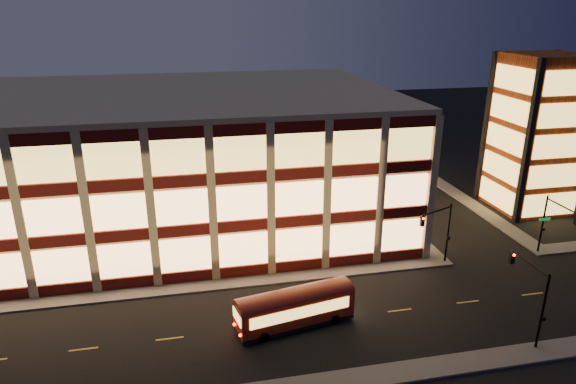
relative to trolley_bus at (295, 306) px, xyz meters
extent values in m
plane|color=black|center=(-7.34, 6.23, -1.69)|extent=(200.00, 200.00, 0.00)
cube|color=#514F4C|center=(-10.34, 7.23, -1.62)|extent=(54.00, 2.00, 0.15)
cube|color=#514F4C|center=(15.66, 23.23, -1.62)|extent=(2.00, 30.00, 0.15)
cube|color=#514F4C|center=(26.66, 23.23, -1.62)|extent=(2.00, 30.00, 0.15)
cube|color=tan|center=(-10.34, 23.23, 5.31)|extent=(50.00, 30.00, 14.00)
cube|color=tan|center=(-10.34, 23.23, 12.56)|extent=(50.40, 30.40, 0.50)
cube|color=#470C0A|center=(-10.34, 8.11, -1.04)|extent=(50.10, 0.25, 1.00)
cube|color=#FCB36A|center=(-10.34, 8.13, 1.06)|extent=(49.00, 0.20, 3.00)
cube|color=#470C0A|center=(14.78, 23.23, -1.04)|extent=(0.25, 30.10, 1.00)
cube|color=#FCB36A|center=(14.76, 23.23, 1.06)|extent=(0.20, 29.00, 3.00)
cube|color=#470C0A|center=(-10.34, 8.11, 3.36)|extent=(50.10, 0.25, 1.00)
cube|color=#FCB36A|center=(-10.34, 8.13, 5.46)|extent=(49.00, 0.20, 3.00)
cube|color=#470C0A|center=(14.78, 23.23, 3.36)|extent=(0.25, 30.10, 1.00)
cube|color=#FCB36A|center=(14.76, 23.23, 5.46)|extent=(0.20, 29.00, 3.00)
cube|color=#470C0A|center=(-10.34, 8.11, 7.76)|extent=(50.10, 0.25, 1.00)
cube|color=#FCB36A|center=(-10.34, 8.13, 9.86)|extent=(49.00, 0.20, 3.00)
cube|color=#470C0A|center=(14.78, 23.23, 7.76)|extent=(0.25, 30.10, 1.00)
cube|color=#FCB36A|center=(14.76, 23.23, 9.86)|extent=(0.20, 29.00, 3.00)
cube|color=#8C3814|center=(32.66, 18.23, 7.31)|extent=(8.00, 8.00, 18.00)
cube|color=black|center=(28.66, 14.23, 7.31)|extent=(0.60, 0.60, 18.00)
cube|color=black|center=(28.66, 22.23, 7.31)|extent=(0.60, 0.60, 18.00)
cube|color=black|center=(36.66, 22.23, 7.31)|extent=(0.60, 0.60, 18.00)
cube|color=#F3BE55|center=(32.66, 14.15, 0.11)|extent=(6.60, 0.16, 2.60)
cube|color=#F3BE55|center=(28.58, 18.23, 0.11)|extent=(0.16, 6.60, 2.60)
cube|color=#F3BE55|center=(32.66, 14.15, 3.51)|extent=(6.60, 0.16, 2.60)
cube|color=#F3BE55|center=(28.58, 18.23, 3.51)|extent=(0.16, 6.60, 2.60)
cube|color=#F3BE55|center=(32.66, 14.15, 6.91)|extent=(6.60, 0.16, 2.60)
cube|color=#F3BE55|center=(28.58, 18.23, 6.91)|extent=(0.16, 6.60, 2.60)
cube|color=#F3BE55|center=(32.66, 14.15, 10.31)|extent=(6.60, 0.16, 2.60)
cube|color=#F3BE55|center=(28.58, 18.23, 10.31)|extent=(0.16, 6.60, 2.60)
cube|color=#F3BE55|center=(32.66, 14.15, 13.71)|extent=(6.60, 0.16, 2.60)
cube|color=#F3BE55|center=(28.58, 18.23, 13.71)|extent=(0.16, 6.60, 2.60)
cylinder|color=black|center=(16.16, 7.03, 1.31)|extent=(0.18, 0.18, 6.00)
cylinder|color=black|center=(14.41, 6.28, 4.01)|extent=(3.56, 1.63, 0.14)
cube|color=black|center=(12.66, 5.53, 3.51)|extent=(0.32, 0.32, 0.95)
sphere|color=#FF0C05|center=(12.66, 5.35, 3.81)|extent=(0.20, 0.20, 0.20)
cube|color=black|center=(16.16, 6.83, 0.91)|extent=(0.25, 0.18, 0.28)
cylinder|color=black|center=(26.16, 7.03, 1.31)|extent=(0.18, 0.18, 6.00)
cylinder|color=black|center=(26.16, 5.03, 4.01)|extent=(0.14, 4.00, 0.14)
cube|color=black|center=(26.16, 6.83, 0.91)|extent=(0.25, 0.18, 0.28)
cube|color=#0C7226|center=(26.16, 6.88, 1.91)|extent=(1.20, 0.06, 0.28)
cylinder|color=black|center=(16.16, -6.27, 1.31)|extent=(0.18, 0.18, 6.00)
cylinder|color=black|center=(16.16, -4.27, 4.01)|extent=(0.14, 4.00, 0.14)
cube|color=black|center=(16.16, -2.27, 3.51)|extent=(0.32, 0.32, 0.95)
sphere|color=#FF0C05|center=(16.16, -2.45, 3.81)|extent=(0.20, 0.20, 0.20)
cube|color=black|center=(16.16, -6.47, 0.91)|extent=(0.25, 0.18, 0.28)
cube|color=maroon|center=(0.00, 0.00, -0.16)|extent=(9.28, 3.91, 2.07)
cube|color=black|center=(0.00, 0.00, -1.38)|extent=(9.28, 3.91, 0.32)
cylinder|color=black|center=(-2.65, -1.52, -1.29)|extent=(0.85, 0.42, 0.81)
cylinder|color=black|center=(-3.02, 0.43, -1.29)|extent=(0.85, 0.42, 0.81)
cylinder|color=black|center=(3.02, -0.43, -1.29)|extent=(0.85, 0.42, 0.81)
cylinder|color=black|center=(2.65, 1.52, -1.29)|extent=(0.85, 0.42, 0.81)
cube|color=#F3BE55|center=(0.22, -1.14, 0.11)|extent=(7.81, 1.55, 0.90)
cube|color=#F3BE55|center=(-0.22, 1.14, 0.11)|extent=(7.81, 1.55, 0.90)
camera|label=1|loc=(-7.34, -32.45, 21.31)|focal=32.00mm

